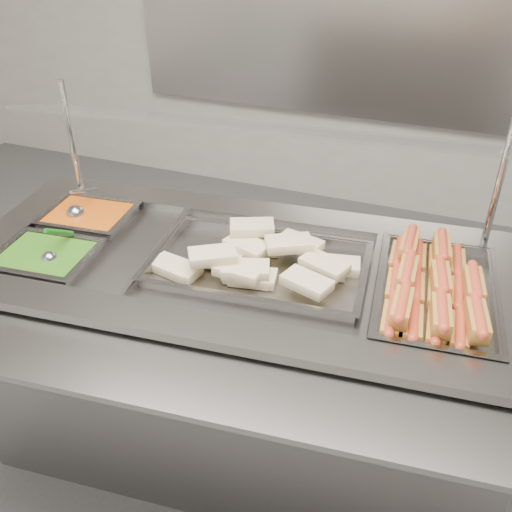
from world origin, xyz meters
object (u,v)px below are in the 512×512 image
(steam_counter, at_px, (243,360))
(serving_spoon, at_px, (51,254))
(sneeze_guard, at_px, (259,131))
(pan_hotdogs, at_px, (434,300))
(pan_wraps, at_px, (259,269))
(ladle, at_px, (76,213))

(steam_counter, relative_size, serving_spoon, 10.86)
(sneeze_guard, relative_size, serving_spoon, 9.30)
(steam_counter, xyz_separation_m, sneeze_guard, (-0.02, 0.20, 0.76))
(sneeze_guard, xyz_separation_m, serving_spoon, (-0.54, -0.39, -0.33))
(steam_counter, distance_m, sneeze_guard, 0.78)
(steam_counter, height_order, pan_hotdogs, pan_hotdogs)
(pan_hotdogs, bearing_deg, pan_wraps, -174.68)
(pan_hotdogs, distance_m, serving_spoon, 1.16)
(sneeze_guard, height_order, pan_hotdogs, sneeze_guard)
(pan_hotdogs, height_order, serving_spoon, serving_spoon)
(sneeze_guard, distance_m, ladle, 0.72)
(steam_counter, xyz_separation_m, pan_wraps, (0.06, 0.01, 0.39))
(sneeze_guard, bearing_deg, ladle, -167.36)
(ladle, relative_size, serving_spoon, 1.12)
(pan_hotdogs, bearing_deg, steam_counter, -174.68)
(sneeze_guard, relative_size, ladle, 8.33)
(ladle, xyz_separation_m, serving_spoon, (0.09, -0.25, 0.00))
(sneeze_guard, bearing_deg, steam_counter, -84.68)
(sneeze_guard, xyz_separation_m, pan_wraps, (0.07, -0.20, -0.36))
(pan_hotdogs, bearing_deg, serving_spoon, -167.79)
(pan_wraps, xyz_separation_m, serving_spoon, (-0.61, -0.20, 0.03))
(steam_counter, relative_size, ladle, 9.72)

